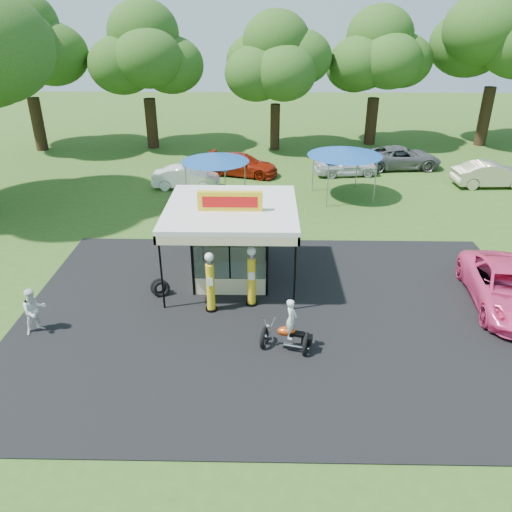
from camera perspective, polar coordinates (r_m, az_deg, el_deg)
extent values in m
plane|color=#32531A|center=(17.81, 2.88, -10.37)|extent=(120.00, 120.00, 0.00)
cube|color=black|center=(19.44, 2.73, -6.79)|extent=(20.00, 14.00, 0.04)
cube|color=white|center=(22.04, -2.67, -2.45)|extent=(3.00, 3.00, 0.06)
cube|color=white|center=(20.67, -2.85, 5.50)|extent=(5.40, 5.40, 0.18)
cube|color=yellow|center=(20.03, -2.98, 6.30)|extent=(2.60, 0.25, 0.80)
cube|color=red|center=(19.91, -3.00, 6.17)|extent=(2.21, 0.02, 0.45)
cylinder|color=black|center=(19.41, -10.76, -1.90)|extent=(0.08, 0.08, 3.20)
cylinder|color=black|center=(19.05, 4.45, -2.07)|extent=(0.08, 0.08, 3.20)
cylinder|color=black|center=(19.80, -5.10, -6.08)|extent=(0.47, 0.47, 0.11)
cylinder|color=yellow|center=(19.28, -5.22, -3.53)|extent=(0.32, 0.32, 1.93)
cylinder|color=silver|center=(18.77, -5.35, -0.69)|extent=(0.21, 0.21, 0.21)
sphere|color=white|center=(18.67, -5.38, -0.11)|extent=(0.34, 0.34, 0.34)
cube|color=white|center=(18.95, -5.32, -2.98)|extent=(0.24, 0.02, 0.32)
cylinder|color=black|center=(20.09, -0.51, -5.45)|extent=(0.48, 0.48, 0.11)
cylinder|color=yellow|center=(19.56, -0.52, -2.88)|extent=(0.33, 0.33, 1.95)
cylinder|color=silver|center=(19.06, -0.53, -0.04)|extent=(0.22, 0.22, 0.22)
sphere|color=white|center=(18.96, -0.53, 0.55)|extent=(0.35, 0.35, 0.35)
cube|color=white|center=(19.24, -0.54, -2.32)|extent=(0.24, 0.02, 0.33)
torus|color=black|center=(17.69, 0.95, -9.30)|extent=(0.36, 0.84, 0.83)
torus|color=black|center=(17.45, 5.72, -10.00)|extent=(0.36, 0.84, 0.83)
cube|color=silver|center=(17.45, 3.49, -9.26)|extent=(0.59, 0.40, 0.30)
ellipsoid|color=#D5440F|center=(17.29, 3.51, -8.52)|extent=(0.63, 0.35, 0.30)
cube|color=black|center=(17.28, 4.64, -8.84)|extent=(0.59, 0.38, 0.10)
cube|color=black|center=(17.33, 5.85, -9.47)|extent=(0.42, 0.41, 0.28)
cylinder|color=silver|center=(17.45, 1.43, -8.42)|extent=(0.44, 0.16, 0.88)
cylinder|color=silver|center=(17.23, 1.92, -7.55)|extent=(0.19, 0.58, 0.05)
sphere|color=silver|center=(17.37, 1.37, -8.01)|extent=(0.16, 0.16, 0.16)
imported|color=white|center=(16.98, 4.05, -7.17)|extent=(0.48, 0.61, 1.48)
torus|color=black|center=(20.85, -10.77, -3.70)|extent=(0.79, 0.54, 0.74)
torus|color=black|center=(21.00, -11.04, -3.50)|extent=(0.80, 0.62, 0.74)
imported|color=yellow|center=(23.80, -2.37, 1.06)|extent=(2.82, 1.13, 0.96)
imported|color=#FB4487|center=(22.01, 26.81, -3.27)|extent=(3.28, 6.09, 1.62)
imported|color=white|center=(19.78, -24.00, -5.74)|extent=(1.09, 1.08, 1.77)
imported|color=white|center=(33.52, -7.99, 8.88)|extent=(4.35, 1.54, 1.43)
imported|color=#A3210C|center=(35.97, -1.63, 10.40)|extent=(5.55, 3.48, 1.50)
imported|color=silver|center=(36.47, 10.22, 10.22)|extent=(4.60, 2.33, 1.50)
imported|color=#58585B|center=(39.12, 16.25, 10.76)|extent=(5.95, 3.11, 1.60)
imported|color=#C2B795|center=(36.95, 25.29, 8.42)|extent=(5.02, 1.98, 1.63)
cylinder|color=gray|center=(32.55, -6.73, 9.22)|extent=(0.06, 0.06, 2.29)
cylinder|color=gray|center=(32.30, -1.98, 9.25)|extent=(0.06, 0.06, 2.29)
cylinder|color=gray|center=(30.04, -7.37, 7.72)|extent=(0.06, 0.06, 2.29)
cylinder|color=gray|center=(29.77, -2.24, 7.74)|extent=(0.06, 0.06, 2.29)
cube|color=#15448E|center=(30.79, -4.66, 10.65)|extent=(2.86, 2.86, 0.11)
cone|color=#15448E|center=(30.71, -4.68, 11.18)|extent=(4.12, 4.12, 0.48)
cylinder|color=gray|center=(33.06, 6.97, 9.70)|extent=(0.06, 0.06, 2.54)
cylinder|color=gray|center=(33.49, 12.11, 9.53)|extent=(0.06, 0.06, 2.54)
cylinder|color=gray|center=(30.23, 7.48, 8.08)|extent=(0.06, 0.06, 2.54)
cylinder|color=gray|center=(30.71, 13.06, 7.91)|extent=(0.06, 0.06, 2.54)
cube|color=#15448E|center=(31.47, 10.10, 11.17)|extent=(3.17, 3.17, 0.13)
cone|color=#15448E|center=(31.38, 10.14, 11.74)|extent=(4.57, 4.57, 0.53)
cylinder|color=black|center=(46.19, -23.65, 13.63)|extent=(0.96, 0.96, 4.26)
ellipsoid|color=#264B15|center=(45.50, -24.96, 20.31)|extent=(10.06, 10.06, 8.62)
cylinder|color=black|center=(44.27, -11.85, 14.62)|extent=(0.96, 0.96, 4.06)
ellipsoid|color=#264B15|center=(43.56, -12.51, 21.27)|extent=(9.42, 9.42, 8.07)
cylinder|color=black|center=(42.85, 2.18, 14.52)|extent=(0.80, 0.80, 3.71)
ellipsoid|color=#264B15|center=(42.13, 2.30, 20.96)|extent=(8.91, 8.91, 7.64)
cylinder|color=black|center=(45.72, 13.03, 14.77)|extent=(0.98, 0.98, 3.91)
ellipsoid|color=#264B15|center=(45.04, 13.72, 20.99)|extent=(9.12, 9.12, 7.82)
cylinder|color=black|center=(48.27, 24.68, 14.28)|extent=(0.97, 0.97, 4.86)
ellipsoid|color=#264B15|center=(47.61, 26.17, 21.53)|extent=(11.34, 11.34, 9.72)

